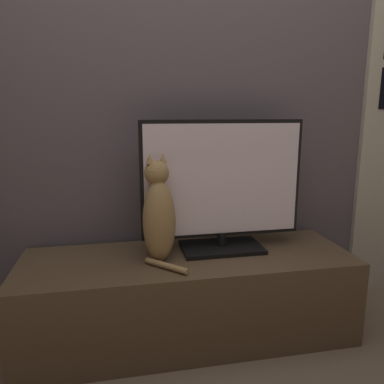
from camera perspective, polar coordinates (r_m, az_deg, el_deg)
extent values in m
cube|color=#564C51|center=(2.00, -2.35, 18.09)|extent=(4.80, 0.05, 2.60)
cube|color=brown|center=(1.90, -0.56, -15.54)|extent=(1.58, 0.53, 0.42)
cube|color=black|center=(1.91, 4.52, -8.39)|extent=(0.40, 0.24, 0.02)
cylinder|color=black|center=(1.89, 4.54, -7.12)|extent=(0.04, 0.04, 0.07)
cube|color=black|center=(1.82, 4.63, 1.96)|extent=(0.80, 0.02, 0.57)
cube|color=silver|center=(1.81, 4.75, 1.89)|extent=(0.76, 0.01, 0.53)
ellipsoid|color=#997547|center=(1.70, -5.01, -4.54)|extent=(0.17, 0.16, 0.38)
ellipsoid|color=black|center=(1.75, -5.46, -4.70)|extent=(0.09, 0.06, 0.21)
sphere|color=#997547|center=(1.68, -5.41, 2.92)|extent=(0.13, 0.13, 0.11)
cone|color=#997547|center=(1.66, -6.47, 5.05)|extent=(0.04, 0.04, 0.04)
cone|color=#997547|center=(1.68, -4.44, 5.16)|extent=(0.04, 0.04, 0.04)
cylinder|color=#997547|center=(1.67, -3.93, -11.17)|extent=(0.18, 0.18, 0.03)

